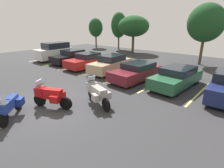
# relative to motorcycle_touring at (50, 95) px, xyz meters

# --- Properties ---
(ground) EXTENTS (44.00, 44.00, 0.10)m
(ground) POSITION_rel_motorcycle_touring_xyz_m (-0.09, -0.22, -0.73)
(ground) COLOR #2D2D30
(motorcycle_touring) EXTENTS (2.05, 1.19, 1.47)m
(motorcycle_touring) POSITION_rel_motorcycle_touring_xyz_m (0.00, 0.00, 0.00)
(motorcycle_touring) COLOR black
(motorcycle_touring) RESTS_ON ground
(motorcycle_second) EXTENTS (1.72, 1.61, 1.39)m
(motorcycle_second) POSITION_rel_motorcycle_touring_xyz_m (-0.41, -1.81, -0.03)
(motorcycle_second) COLOR black
(motorcycle_second) RESTS_ON ground
(motorcycle_third) EXTENTS (2.29, 1.17, 1.44)m
(motorcycle_third) POSITION_rel_motorcycle_touring_xyz_m (1.53, 1.85, 0.01)
(motorcycle_third) COLOR black
(motorcycle_third) RESTS_ON ground
(parking_stripes) EXTENTS (20.94, 5.03, 0.01)m
(parking_stripes) POSITION_rel_motorcycle_touring_xyz_m (-2.14, 7.13, -0.68)
(parking_stripes) COLOR #EAE066
(parking_stripes) RESTS_ON ground
(car_white) EXTENTS (1.96, 4.23, 2.05)m
(car_white) POSITION_rel_motorcycle_touring_xyz_m (-11.26, 7.25, 0.35)
(car_white) COLOR white
(car_white) RESTS_ON ground
(car_black) EXTENTS (2.05, 4.39, 1.45)m
(car_black) POSITION_rel_motorcycle_touring_xyz_m (-8.21, 7.46, 0.03)
(car_black) COLOR black
(car_black) RESTS_ON ground
(car_red) EXTENTS (2.02, 4.32, 1.45)m
(car_red) POSITION_rel_motorcycle_touring_xyz_m (-5.25, 7.09, 0.02)
(car_red) COLOR maroon
(car_red) RESTS_ON ground
(car_tan) EXTENTS (2.10, 4.69, 1.53)m
(car_tan) POSITION_rel_motorcycle_touring_xyz_m (-2.37, 7.43, 0.06)
(car_tan) COLOR tan
(car_tan) RESTS_ON ground
(car_maroon) EXTENTS (2.19, 4.64, 1.34)m
(car_maroon) POSITION_rel_motorcycle_touring_xyz_m (0.72, 6.87, -0.01)
(car_maroon) COLOR maroon
(car_maroon) RESTS_ON ground
(car_green) EXTENTS (2.17, 4.81, 1.38)m
(car_green) POSITION_rel_motorcycle_touring_xyz_m (3.66, 7.42, 0.01)
(car_green) COLOR #235638
(car_green) RESTS_ON ground
(tree_center) EXTENTS (2.51, 2.51, 5.15)m
(tree_center) POSITION_rel_motorcycle_touring_xyz_m (-16.01, 18.92, 2.83)
(tree_center) COLOR #4C3823
(tree_center) RESTS_ON ground
(tree_right) EXTENTS (3.58, 3.58, 6.13)m
(tree_right) POSITION_rel_motorcycle_touring_xyz_m (2.85, 15.96, 3.55)
(tree_right) COLOR #4C3823
(tree_right) RESTS_ON ground
(tree_center_right) EXTENTS (2.56, 2.56, 6.00)m
(tree_center_right) POSITION_rel_motorcycle_touring_xyz_m (-11.34, 19.75, 3.26)
(tree_center_right) COLOR #4C3823
(tree_center_right) RESTS_ON ground
(tree_left) EXTENTS (4.57, 4.57, 5.34)m
(tree_left) POSITION_rel_motorcycle_touring_xyz_m (-7.48, 18.42, 3.13)
(tree_left) COLOR #4C3823
(tree_left) RESTS_ON ground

